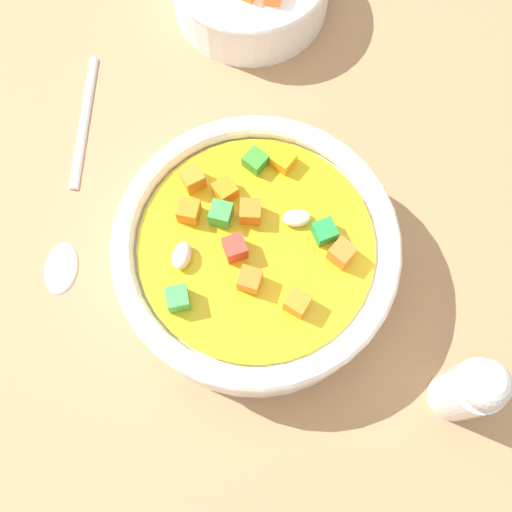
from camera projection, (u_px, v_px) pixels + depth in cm
name	position (u px, v px, depth cm)	size (l,w,h in cm)	color
ground_plane	(256.00, 272.00, 46.30)	(140.00, 140.00, 2.00)	#9E754F
soup_bowl_main	(256.00, 254.00, 42.42)	(19.01, 19.01, 6.45)	white
spoon	(69.00, 205.00, 46.46)	(19.99, 3.45, 0.96)	silver
pepper_shaker	(471.00, 389.00, 38.68)	(3.39, 3.39, 8.05)	silver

